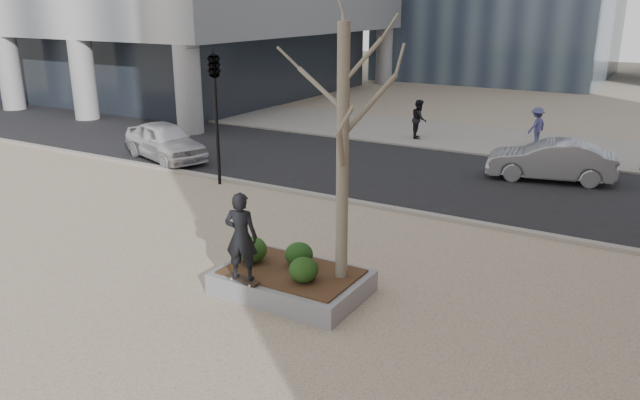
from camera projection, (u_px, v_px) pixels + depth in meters
The scene contains 16 objects.
ground at pixel (254, 282), 13.55m from camera, with size 120.00×120.00×0.00m, color tan.
street at pixel (424, 176), 21.76m from camera, with size 60.00×8.00×0.02m, color black.
far_sidewalk at pixel (482, 139), 27.51m from camera, with size 60.00×6.00×0.02m, color gray.
planter at pixel (292, 282), 13.00m from camera, with size 3.00×2.00×0.45m, color gray.
planter_mulch at pixel (292, 272), 12.93m from camera, with size 2.70×1.70×0.04m, color #382314.
sycamore_tree at pixel (343, 115), 11.68m from camera, with size 2.80×2.80×6.60m, color gray, non-canonical shape.
shrub_left at pixel (252, 250), 13.29m from camera, with size 0.65×0.65×0.56m, color #133C13.
shrub_middle at pixel (299, 254), 13.11m from camera, with size 0.60×0.60×0.51m, color #133C13.
shrub_right at pixel (304, 270), 12.36m from camera, with size 0.59×0.59×0.50m, color #123410.
skateboard at pixel (243, 280), 12.49m from camera, with size 0.78×0.20×0.07m, color black, non-canonical shape.
skateboarder at pixel (241, 236), 12.20m from camera, with size 0.66×0.43×1.81m, color black.
police_car at pixel (165, 141), 23.73m from camera, with size 1.69×4.21×1.43m, color silver.
car_silver at pixel (550, 160), 21.00m from camera, with size 1.44×4.13×1.36m, color gray.
pedestrian_a at pixel (419, 119), 27.43m from camera, with size 0.82×0.64×1.69m, color black.
pedestrian_b at pixel (537, 126), 26.22m from camera, with size 1.02×0.59×1.58m, color #424576.
traffic_light_near at pixel (216, 117), 20.12m from camera, with size 0.60×2.48×4.50m, color black, non-canonical shape.
Camera 1 is at (7.51, -9.93, 5.83)m, focal length 35.00 mm.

